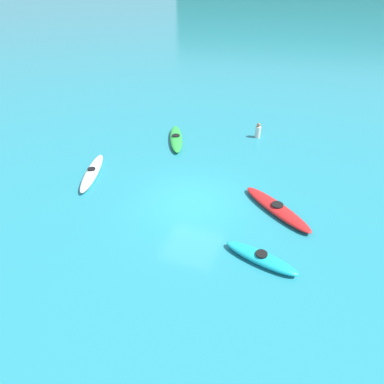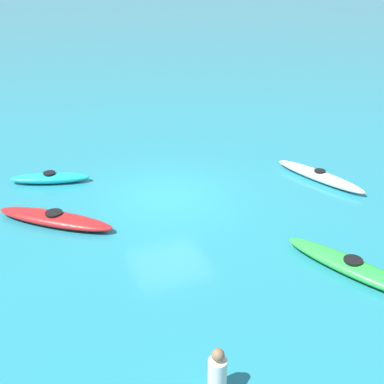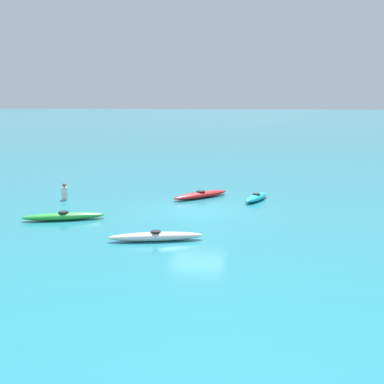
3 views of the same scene
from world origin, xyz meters
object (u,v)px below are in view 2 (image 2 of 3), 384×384
kayak_red (55,219)px  kayak_cyan (50,178)px  kayak_white (319,176)px  kayak_green (352,267)px  person_near_shore (217,372)px

kayak_red → kayak_cyan: size_ratio=1.21×
kayak_white → kayak_green: 5.40m
kayak_red → person_near_shore: size_ratio=3.70×
kayak_green → person_near_shore: (4.30, 2.05, 0.22)m
kayak_white → kayak_red: bearing=0.1°
kayak_green → kayak_cyan: (6.15, -7.81, 0.00)m
kayak_green → kayak_cyan: bearing=-51.8°
kayak_white → kayak_cyan: 9.02m
kayak_white → kayak_green: same height
kayak_green → person_near_shore: person_near_shore is taller
kayak_green → kayak_white: bearing=-116.1°
kayak_red → kayak_green: same height
kayak_red → person_near_shore: person_near_shore is taller
person_near_shore → kayak_cyan: bearing=-79.4°
kayak_red → person_near_shore: bearing=106.1°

